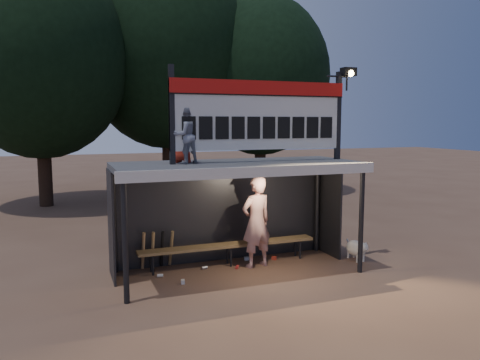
% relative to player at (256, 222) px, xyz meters
% --- Properties ---
extents(ground, '(80.00, 80.00, 0.00)m').
position_rel_player_xyz_m(ground, '(-0.52, -0.23, -0.99)').
color(ground, brown).
rests_on(ground, ground).
extents(player, '(0.81, 0.62, 1.98)m').
position_rel_player_xyz_m(player, '(0.00, 0.00, 0.00)').
color(player, silver).
rests_on(player, ground).
extents(child_a, '(0.66, 0.59, 1.10)m').
position_rel_player_xyz_m(child_a, '(-1.61, -0.20, 1.88)').
color(child_a, slate).
rests_on(child_a, dugout_shelter).
extents(child_b, '(0.60, 0.58, 1.04)m').
position_rel_player_xyz_m(child_b, '(-1.60, 0.04, 1.85)').
color(child_b, '#A62919').
rests_on(child_b, dugout_shelter).
extents(dugout_shelter, '(5.10, 2.08, 2.32)m').
position_rel_player_xyz_m(dugout_shelter, '(-0.52, 0.01, 0.85)').
color(dugout_shelter, '#3C3D3F').
rests_on(dugout_shelter, ground).
extents(scoreboard_assembly, '(4.10, 0.27, 1.99)m').
position_rel_player_xyz_m(scoreboard_assembly, '(0.04, -0.24, 2.33)').
color(scoreboard_assembly, black).
rests_on(scoreboard_assembly, dugout_shelter).
extents(bench, '(4.00, 0.35, 0.48)m').
position_rel_player_xyz_m(bench, '(-0.52, 0.32, -0.56)').
color(bench, olive).
rests_on(bench, ground).
extents(tree_left, '(6.46, 6.46, 9.27)m').
position_rel_player_xyz_m(tree_left, '(-4.52, 9.77, 4.52)').
color(tree_left, black).
rests_on(tree_left, ground).
extents(tree_mid, '(7.22, 7.22, 10.36)m').
position_rel_player_xyz_m(tree_mid, '(0.48, 11.27, 5.17)').
color(tree_mid, black).
rests_on(tree_mid, ground).
extents(tree_right, '(6.08, 6.08, 8.72)m').
position_rel_player_xyz_m(tree_right, '(4.48, 10.27, 4.20)').
color(tree_right, black).
rests_on(tree_right, ground).
extents(dog, '(0.36, 0.81, 0.49)m').
position_rel_player_xyz_m(dog, '(2.32, -0.39, -0.71)').
color(dog, '#EEE4CE').
rests_on(dog, ground).
extents(bats, '(0.68, 0.35, 0.84)m').
position_rel_player_xyz_m(bats, '(-2.05, 0.59, -0.56)').
color(bats, '#A87C4E').
rests_on(bats, ground).
extents(litter, '(2.81, 1.12, 0.08)m').
position_rel_player_xyz_m(litter, '(-0.80, 0.10, -0.95)').
color(litter, '#AD2E1D').
rests_on(litter, ground).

